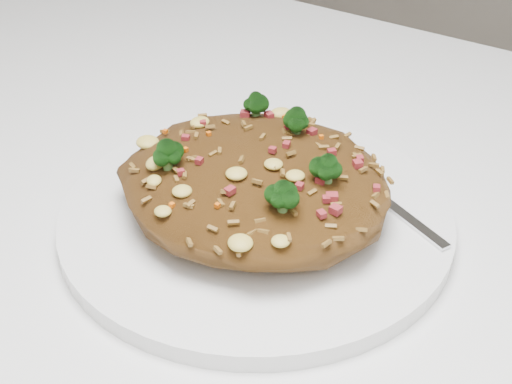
# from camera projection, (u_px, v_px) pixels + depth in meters

# --- Properties ---
(dining_table) EXTENTS (1.20, 0.80, 0.75)m
(dining_table) POSITION_uv_depth(u_px,v_px,m) (175.00, 241.00, 0.67)
(dining_table) COLOR white
(dining_table) RESTS_ON ground
(plate) EXTENTS (0.30, 0.30, 0.01)m
(plate) POSITION_uv_depth(u_px,v_px,m) (256.00, 216.00, 0.54)
(plate) COLOR white
(plate) RESTS_ON dining_table
(fried_rice) EXTENTS (0.21, 0.19, 0.07)m
(fried_rice) POSITION_uv_depth(u_px,v_px,m) (256.00, 173.00, 0.52)
(fried_rice) COLOR brown
(fried_rice) RESTS_ON plate
(fork) EXTENTS (0.15, 0.08, 0.00)m
(fork) POSITION_uv_depth(u_px,v_px,m) (380.00, 197.00, 0.55)
(fork) COLOR silver
(fork) RESTS_ON plate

